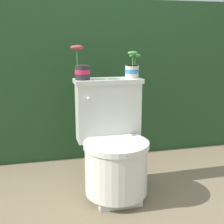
% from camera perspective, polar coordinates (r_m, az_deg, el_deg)
% --- Properties ---
extents(ground_plane, '(12.00, 12.00, 0.00)m').
position_cam_1_polar(ground_plane, '(2.26, -0.20, -14.98)').
color(ground_plane, '#75664C').
extents(hedge_backdrop, '(3.19, 0.76, 1.39)m').
position_cam_1_polar(hedge_backdrop, '(3.11, -5.24, 6.44)').
color(hedge_backdrop, '#234723').
rests_on(hedge_backdrop, ground).
extents(toilet, '(0.47, 0.54, 0.80)m').
position_cam_1_polar(toilet, '(2.15, 0.25, -6.66)').
color(toilet, silver).
rests_on(toilet, ground).
extents(potted_plant_left, '(0.13, 0.10, 0.23)m').
position_cam_1_polar(potted_plant_left, '(2.14, -5.58, 7.96)').
color(potted_plant_left, '#262628').
rests_on(potted_plant_left, toilet).
extents(potted_plant_midleft, '(0.11, 0.11, 0.19)m').
position_cam_1_polar(potted_plant_midleft, '(2.23, 3.73, 7.95)').
color(potted_plant_midleft, beige).
rests_on(potted_plant_midleft, toilet).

